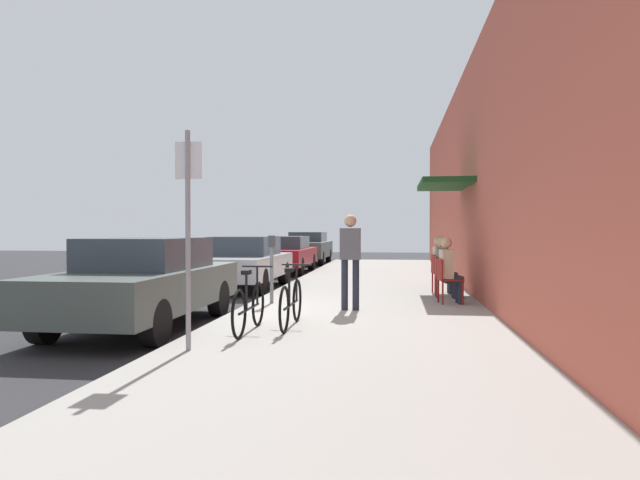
{
  "coord_description": "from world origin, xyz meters",
  "views": [
    {
      "loc": [
        2.81,
        -9.54,
        1.55
      ],
      "look_at": [
        0.84,
        5.63,
        1.28
      ],
      "focal_mm": 31.93,
      "sensor_mm": 36.0,
      "label": 1
    }
  ],
  "objects_px": {
    "cafe_chair_0": "(446,278)",
    "seated_patron_1": "(445,265)",
    "cafe_chair_1": "(442,274)",
    "seated_patron_2": "(441,262)",
    "parked_car_2": "(284,254)",
    "pedestrian_standing": "(350,254)",
    "cafe_chair_2": "(439,271)",
    "bicycle_1": "(249,307)",
    "parked_car_1": "(244,262)",
    "parked_car_3": "(308,247)",
    "parking_meter": "(272,264)",
    "seated_patron_0": "(449,268)",
    "street_sign": "(188,222)",
    "parked_car_0": "(144,281)",
    "bicycle_0": "(291,303)"
  },
  "relations": [
    {
      "from": "cafe_chair_0",
      "to": "seated_patron_1",
      "type": "relative_size",
      "value": 0.67
    },
    {
      "from": "seated_patron_0",
      "to": "seated_patron_1",
      "type": "relative_size",
      "value": 1.0
    },
    {
      "from": "street_sign",
      "to": "seated_patron_0",
      "type": "xyz_separation_m",
      "value": [
        3.48,
        4.77,
        -0.82
      ]
    },
    {
      "from": "cafe_chair_1",
      "to": "seated_patron_2",
      "type": "height_order",
      "value": "seated_patron_2"
    },
    {
      "from": "parked_car_1",
      "to": "seated_patron_2",
      "type": "distance_m",
      "value": 5.21
    },
    {
      "from": "parked_car_1",
      "to": "cafe_chair_0",
      "type": "relative_size",
      "value": 5.06
    },
    {
      "from": "bicycle_0",
      "to": "seated_patron_1",
      "type": "height_order",
      "value": "seated_patron_1"
    },
    {
      "from": "bicycle_1",
      "to": "cafe_chair_0",
      "type": "distance_m",
      "value": 4.62
    },
    {
      "from": "seated_patron_0",
      "to": "cafe_chair_0",
      "type": "bearing_deg",
      "value": -172.08
    },
    {
      "from": "parked_car_1",
      "to": "parked_car_2",
      "type": "bearing_deg",
      "value": 90.0
    },
    {
      "from": "parking_meter",
      "to": "bicycle_1",
      "type": "xyz_separation_m",
      "value": [
        0.36,
        -3.14,
        -0.41
      ]
    },
    {
      "from": "cafe_chair_1",
      "to": "parked_car_2",
      "type": "bearing_deg",
      "value": 121.68
    },
    {
      "from": "street_sign",
      "to": "seated_patron_0",
      "type": "height_order",
      "value": "street_sign"
    },
    {
      "from": "bicycle_1",
      "to": "seated_patron_1",
      "type": "xyz_separation_m",
      "value": [
        3.06,
        4.43,
        0.34
      ]
    },
    {
      "from": "bicycle_1",
      "to": "seated_patron_0",
      "type": "xyz_separation_m",
      "value": [
        3.06,
        3.51,
        0.34
      ]
    },
    {
      "from": "parking_meter",
      "to": "cafe_chair_0",
      "type": "xyz_separation_m",
      "value": [
        3.37,
        0.37,
        -0.26
      ]
    },
    {
      "from": "pedestrian_standing",
      "to": "cafe_chair_0",
      "type": "bearing_deg",
      "value": 32.58
    },
    {
      "from": "parking_meter",
      "to": "street_sign",
      "type": "height_order",
      "value": "street_sign"
    },
    {
      "from": "cafe_chair_2",
      "to": "pedestrian_standing",
      "type": "xyz_separation_m",
      "value": [
        -1.77,
        -2.97,
        0.5
      ]
    },
    {
      "from": "parked_car_3",
      "to": "parking_meter",
      "type": "relative_size",
      "value": 3.33
    },
    {
      "from": "street_sign",
      "to": "parking_meter",
      "type": "bearing_deg",
      "value": 89.35
    },
    {
      "from": "parked_car_1",
      "to": "pedestrian_standing",
      "type": "relative_size",
      "value": 2.59
    },
    {
      "from": "parked_car_0",
      "to": "cafe_chair_0",
      "type": "bearing_deg",
      "value": 28.6
    },
    {
      "from": "cafe_chair_1",
      "to": "parked_car_3",
      "type": "bearing_deg",
      "value": 109.87
    },
    {
      "from": "cafe_chair_0",
      "to": "seated_patron_0",
      "type": "xyz_separation_m",
      "value": [
        0.06,
        0.01,
        0.19
      ]
    },
    {
      "from": "bicycle_0",
      "to": "pedestrian_standing",
      "type": "height_order",
      "value": "pedestrian_standing"
    },
    {
      "from": "parked_car_0",
      "to": "parked_car_1",
      "type": "xyz_separation_m",
      "value": [
        0.0,
        6.05,
        -0.02
      ]
    },
    {
      "from": "bicycle_1",
      "to": "pedestrian_standing",
      "type": "xyz_separation_m",
      "value": [
        1.23,
        2.37,
        0.64
      ]
    },
    {
      "from": "cafe_chair_0",
      "to": "pedestrian_standing",
      "type": "bearing_deg",
      "value": -147.42
    },
    {
      "from": "bicycle_1",
      "to": "seated_patron_2",
      "type": "relative_size",
      "value": 1.33
    },
    {
      "from": "bicycle_1",
      "to": "cafe_chair_2",
      "type": "distance_m",
      "value": 6.13
    },
    {
      "from": "seated_patron_1",
      "to": "parked_car_3",
      "type": "bearing_deg",
      "value": 110.1
    },
    {
      "from": "bicycle_1",
      "to": "seated_patron_1",
      "type": "relative_size",
      "value": 1.33
    },
    {
      "from": "parked_car_0",
      "to": "parked_car_3",
      "type": "bearing_deg",
      "value": 90.0
    },
    {
      "from": "parking_meter",
      "to": "cafe_chair_1",
      "type": "bearing_deg",
      "value": 20.94
    },
    {
      "from": "cafe_chair_1",
      "to": "cafe_chair_0",
      "type": "bearing_deg",
      "value": -89.95
    },
    {
      "from": "cafe_chair_2",
      "to": "seated_patron_2",
      "type": "xyz_separation_m",
      "value": [
        0.06,
        0.01,
        0.19
      ]
    },
    {
      "from": "seated_patron_2",
      "to": "cafe_chair_0",
      "type": "bearing_deg",
      "value": -91.85
    },
    {
      "from": "parked_car_2",
      "to": "pedestrian_standing",
      "type": "bearing_deg",
      "value": -72.59
    },
    {
      "from": "parking_meter",
      "to": "pedestrian_standing",
      "type": "distance_m",
      "value": 1.78
    },
    {
      "from": "parked_car_1",
      "to": "bicycle_1",
      "type": "distance_m",
      "value": 7.14
    },
    {
      "from": "bicycle_0",
      "to": "seated_patron_2",
      "type": "height_order",
      "value": "seated_patron_2"
    },
    {
      "from": "parked_car_0",
      "to": "cafe_chair_2",
      "type": "bearing_deg",
      "value": 42.55
    },
    {
      "from": "cafe_chair_1",
      "to": "pedestrian_standing",
      "type": "distance_m",
      "value": 2.76
    },
    {
      "from": "pedestrian_standing",
      "to": "parked_car_0",
      "type": "bearing_deg",
      "value": -153.79
    },
    {
      "from": "bicycle_0",
      "to": "seated_patron_1",
      "type": "bearing_deg",
      "value": 56.86
    },
    {
      "from": "seated_patron_0",
      "to": "parked_car_2",
      "type": "bearing_deg",
      "value": 119.27
    },
    {
      "from": "parked_car_2",
      "to": "seated_patron_0",
      "type": "height_order",
      "value": "seated_patron_0"
    },
    {
      "from": "parked_car_1",
      "to": "parked_car_3",
      "type": "relative_size",
      "value": 1.0
    },
    {
      "from": "parked_car_3",
      "to": "seated_patron_0",
      "type": "distance_m",
      "value": 15.35
    }
  ]
}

